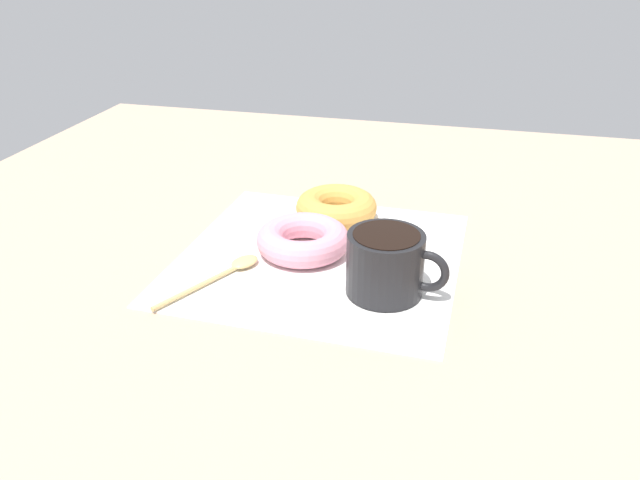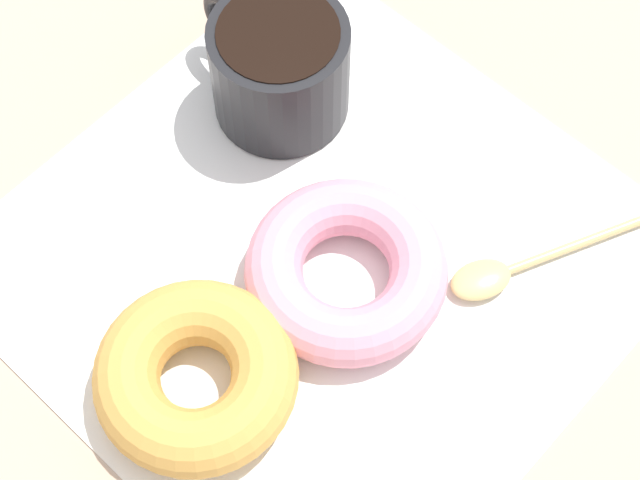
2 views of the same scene
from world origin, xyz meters
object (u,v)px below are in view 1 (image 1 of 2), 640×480
object	(u,v)px
donut_near_cup	(303,239)
donut_far	(336,207)
coffee_cup	(387,263)
spoon	(230,269)

from	to	relation	value
donut_near_cup	donut_far	xyz separation A→B (cm)	(1.91, 9.95, 0.16)
coffee_cup	donut_near_cup	xyz separation A→B (cm)	(-11.15, 6.82, -1.98)
coffee_cup	donut_far	world-z (taller)	coffee_cup
coffee_cup	donut_near_cup	size ratio (longest dim) A/B	0.98
donut_near_cup	spoon	distance (cm)	9.84
coffee_cup	spoon	size ratio (longest dim) A/B	0.80
donut_near_cup	spoon	xyz separation A→B (cm)	(-6.78, -7.02, -1.24)
donut_near_cup	donut_far	bearing A→B (deg)	79.15
coffee_cup	donut_near_cup	distance (cm)	13.22
coffee_cup	donut_near_cup	world-z (taller)	coffee_cup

